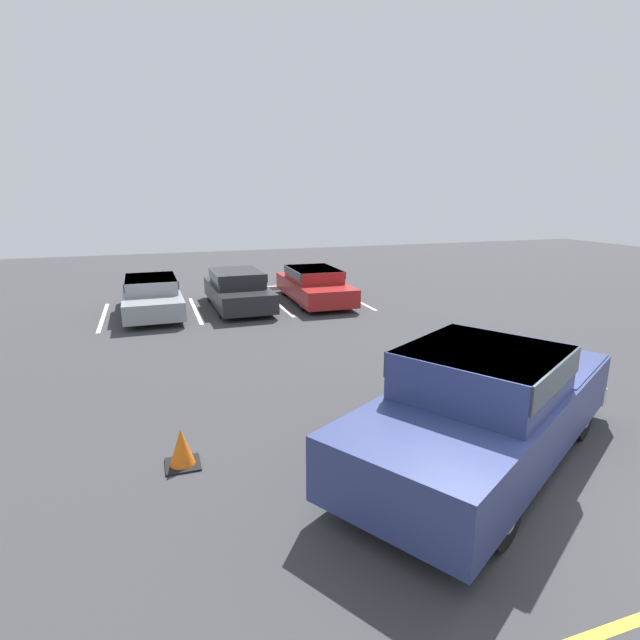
# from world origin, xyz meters

# --- Properties ---
(ground_plane) EXTENTS (60.00, 60.00, 0.00)m
(ground_plane) POSITION_xyz_m (0.00, 0.00, 0.00)
(ground_plane) COLOR #38383A
(stall_stripe_a) EXTENTS (0.12, 4.10, 0.01)m
(stall_stripe_a) POSITION_xyz_m (-6.20, 12.32, 0.00)
(stall_stripe_a) COLOR white
(stall_stripe_a) RESTS_ON ground_plane
(stall_stripe_b) EXTENTS (0.12, 4.10, 0.01)m
(stall_stripe_b) POSITION_xyz_m (-3.30, 12.32, 0.00)
(stall_stripe_b) COLOR white
(stall_stripe_b) RESTS_ON ground_plane
(stall_stripe_c) EXTENTS (0.12, 4.10, 0.01)m
(stall_stripe_c) POSITION_xyz_m (-0.40, 12.32, 0.00)
(stall_stripe_c) COLOR white
(stall_stripe_c) RESTS_ON ground_plane
(stall_stripe_d) EXTENTS (0.12, 4.10, 0.01)m
(stall_stripe_d) POSITION_xyz_m (2.50, 12.32, 0.00)
(stall_stripe_d) COLOR white
(stall_stripe_d) RESTS_ON ground_plane
(pickup_truck) EXTENTS (5.91, 4.67, 1.79)m
(pickup_truck) POSITION_xyz_m (-0.15, 0.92, 0.89)
(pickup_truck) COLOR navy
(pickup_truck) RESTS_ON ground_plane
(parked_sedan_a) EXTENTS (1.84, 4.62, 1.19)m
(parked_sedan_a) POSITION_xyz_m (-4.66, 12.37, 0.64)
(parked_sedan_a) COLOR gray
(parked_sedan_a) RESTS_ON ground_plane
(parked_sedan_b) EXTENTS (1.84, 4.37, 1.28)m
(parked_sedan_b) POSITION_xyz_m (-1.83, 12.31, 0.68)
(parked_sedan_b) COLOR #232326
(parked_sedan_b) RESTS_ON ground_plane
(parked_sedan_c) EXTENTS (1.92, 4.66, 1.21)m
(parked_sedan_c) POSITION_xyz_m (0.99, 12.42, 0.65)
(parked_sedan_c) COLOR maroon
(parked_sedan_c) RESTS_ON ground_plane
(traffic_cone) EXTENTS (0.50, 0.50, 0.58)m
(traffic_cone) POSITION_xyz_m (-4.43, 2.17, 0.27)
(traffic_cone) COLOR black
(traffic_cone) RESTS_ON ground_plane
(wheel_stop_curb) EXTENTS (1.92, 0.20, 0.14)m
(wheel_stop_curb) POSITION_xyz_m (-0.61, 15.14, 0.07)
(wheel_stop_curb) COLOR #B7B2A8
(wheel_stop_curb) RESTS_ON ground_plane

